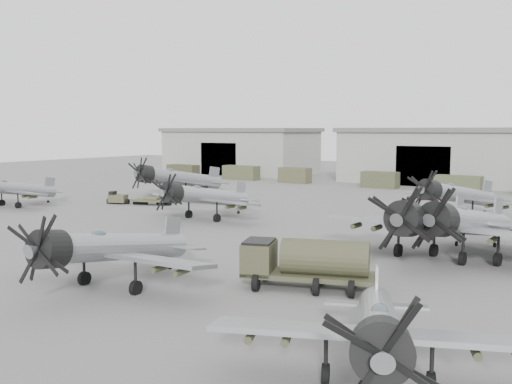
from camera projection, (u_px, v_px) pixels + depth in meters
ground at (166, 253)px, 38.91m from camera, size 220.00×220.00×0.00m
hangar_left at (240, 150)px, 110.62m from camera, size 29.00×14.80×8.70m
hangar_center at (437, 155)px, 89.55m from camera, size 29.00×14.80×8.70m
support_truck_0 at (183, 170)px, 103.45m from camera, size 6.15×2.20×2.07m
support_truck_1 at (241, 173)px, 96.26m from camera, size 6.42×2.20×2.35m
support_truck_2 at (295, 175)px, 90.44m from camera, size 5.03×2.20×2.40m
support_truck_3 at (380, 180)px, 82.54m from camera, size 5.23×2.20×2.34m
support_truck_4 at (458, 184)px, 76.42m from camera, size 6.03×2.20×2.28m
aircraft_near_1 at (106, 248)px, 29.79m from camera, size 12.27×11.04×4.90m
aircraft_near_2 at (379, 328)px, 18.35m from camera, size 11.02×9.97×4.49m
aircraft_mid_0 at (8, 188)px, 61.97m from camera, size 11.22×10.10×4.48m
aircraft_mid_1 at (201, 196)px, 53.04m from camera, size 12.36×11.12×4.92m
aircraft_mid_2 at (430, 222)px, 36.41m from camera, size 13.94×12.54×5.58m
aircraft_far_0 at (174, 178)px, 69.60m from camera, size 14.00×12.60×5.57m
aircraft_far_1 at (454, 194)px, 53.82m from camera, size 12.73×11.47×5.11m
aircraft_extra_273 at (465, 223)px, 36.31m from camera, size 13.81×12.43×5.49m
fuel_tanker at (306, 260)px, 30.14m from camera, size 7.30×4.77×2.67m
tug_trailer at (131, 199)px, 64.50m from camera, size 7.29×3.74×1.46m
ground_crew at (162, 193)px, 68.45m from camera, size 0.38×0.57×1.54m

